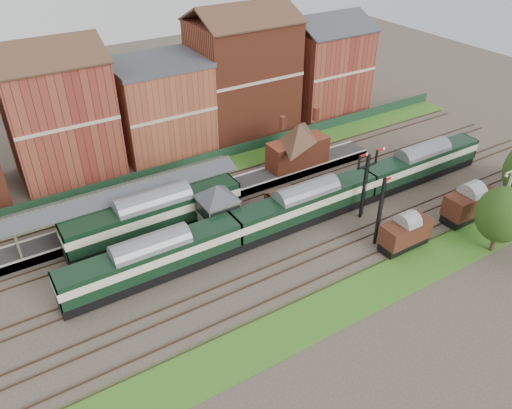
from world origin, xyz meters
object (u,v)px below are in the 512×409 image
dmu_train (306,204)px  platform_railcar (155,215)px  signal_box (218,208)px  semaphore_bracket (365,182)px  goods_van_a (405,233)px

dmu_train → platform_railcar: platform_railcar is taller
signal_box → dmu_train: (9.10, -3.25, -0.80)m
semaphore_bracket → signal_box: bearing=159.1°
signal_box → goods_van_a: (15.06, -12.25, -1.31)m
signal_box → semaphore_bracket: semaphore_bracket is taller
signal_box → goods_van_a: size_ratio=1.11×
semaphore_bracket → platform_railcar: size_ratio=0.43×
goods_van_a → platform_railcar: bearing=143.4°
semaphore_bracket → platform_railcar: 22.78m
dmu_train → goods_van_a: bearing=-56.5°
platform_railcar → goods_van_a: size_ratio=3.55×
dmu_train → goods_van_a: dmu_train is taller
signal_box → platform_railcar: 6.67m
semaphore_bracket → goods_van_a: (0.02, -6.50, -2.75)m
semaphore_bracket → goods_van_a: bearing=-89.8°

